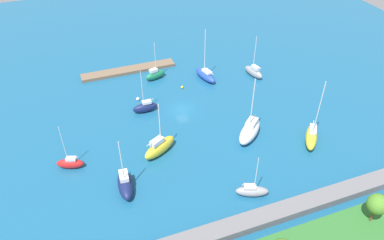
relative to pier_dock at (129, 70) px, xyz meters
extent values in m
plane|color=#19567F|center=(-7.18, 19.40, -0.38)|extent=(160.00, 160.00, 0.00)
cube|color=brown|center=(0.00, 0.00, 0.00)|extent=(22.85, 3.11, 0.76)
cube|color=slate|center=(-7.18, 50.61, 0.34)|extent=(70.23, 2.89, 1.43)
cylinder|color=brown|center=(-23.66, 56.85, 2.26)|extent=(0.37, 0.37, 2.80)
sphere|color=#4C8428|center=(-23.66, 56.85, 4.58)|extent=(3.05, 3.05, 3.05)
ellipsoid|color=yellow|center=(1.07, 30.78, 1.01)|extent=(7.34, 5.31, 2.78)
cube|color=silver|center=(1.58, 31.06, 2.84)|extent=(2.88, 2.34, 0.88)
cylinder|color=silver|center=(0.75, 30.60, 6.45)|extent=(0.17, 0.17, 8.10)
cylinder|color=silver|center=(2.23, 31.42, 3.44)|extent=(3.03, 1.76, 0.14)
ellipsoid|color=gray|center=(-10.05, 45.48, 0.49)|extent=(5.62, 3.61, 1.74)
cube|color=silver|center=(-9.66, 45.33, 1.58)|extent=(2.18, 1.70, 0.44)
cylinder|color=silver|center=(-10.30, 45.58, 4.64)|extent=(0.13, 0.13, 6.55)
cylinder|color=silver|center=(-9.37, 45.21, 1.95)|extent=(1.91, 0.82, 0.10)
ellipsoid|color=#141E4C|center=(0.33, 17.44, 0.65)|extent=(5.24, 1.76, 2.06)
cube|color=silver|center=(-0.09, 17.44, 1.97)|extent=(1.89, 1.05, 0.59)
cylinder|color=silver|center=(0.59, 17.44, 5.61)|extent=(0.13, 0.13, 7.87)
cylinder|color=silver|center=(-0.53, 17.44, 2.42)|extent=(2.23, 0.11, 0.10)
ellipsoid|color=#19724C|center=(-5.27, 5.56, 0.64)|extent=(5.48, 3.11, 2.04)
cube|color=silver|center=(-4.87, 5.68, 2.05)|extent=(2.09, 1.52, 0.77)
cylinder|color=silver|center=(-5.52, 5.49, 5.32)|extent=(0.12, 0.12, 7.31)
cylinder|color=silver|center=(-4.57, 5.76, 2.59)|extent=(1.93, 0.64, 0.10)
ellipsoid|color=#2347B2|center=(-16.33, 9.76, 0.65)|extent=(3.84, 7.52, 2.05)
cube|color=silver|center=(-16.46, 10.32, 1.96)|extent=(1.90, 2.83, 0.57)
cylinder|color=silver|center=(-16.24, 9.41, 6.85)|extent=(0.17, 0.17, 10.36)
cylinder|color=silver|center=(-16.65, 11.08, 2.39)|extent=(0.94, 3.38, 0.14)
ellipsoid|color=white|center=(-16.31, 32.42, 1.05)|extent=(7.87, 7.45, 2.86)
cube|color=silver|center=(-16.79, 32.00, 2.85)|extent=(3.29, 3.20, 0.74)
cylinder|color=silver|center=(-16.02, 32.69, 7.74)|extent=(0.19, 0.19, 10.51)
cylinder|color=silver|center=(-17.16, 31.67, 3.37)|extent=(2.40, 2.16, 0.15)
ellipsoid|color=red|center=(16.81, 28.85, 0.56)|extent=(5.01, 3.16, 1.88)
cube|color=silver|center=(16.46, 28.98, 1.74)|extent=(1.94, 1.50, 0.48)
cylinder|color=silver|center=(17.04, 28.77, 5.16)|extent=(0.11, 0.11, 7.33)
cylinder|color=silver|center=(16.17, 29.09, 2.13)|extent=(1.77, 0.74, 0.09)
ellipsoid|color=yellow|center=(-26.54, 37.79, 0.82)|extent=(5.92, 6.97, 2.40)
cube|color=silver|center=(-26.88, 37.33, 2.37)|extent=(2.53, 2.81, 0.69)
cylinder|color=silver|center=(-26.32, 38.08, 7.70)|extent=(0.17, 0.17, 11.36)
cylinder|color=silver|center=(-27.21, 36.89, 2.86)|extent=(1.88, 2.47, 0.14)
ellipsoid|color=gray|center=(-27.71, 12.48, 0.65)|extent=(3.08, 6.06, 2.06)
cube|color=silver|center=(-27.82, 12.93, 2.10)|extent=(1.52, 2.28, 0.84)
cylinder|color=silver|center=(-27.64, 12.20, 5.70)|extent=(0.14, 0.14, 8.05)
cylinder|color=silver|center=(-27.94, 13.41, 2.67)|extent=(0.71, 2.45, 0.11)
ellipsoid|color=#141E4C|center=(8.87, 37.18, 0.75)|extent=(2.93, 6.81, 2.25)
cube|color=silver|center=(8.82, 36.66, 2.28)|extent=(1.62, 2.50, 0.83)
cylinder|color=silver|center=(8.90, 37.51, 6.09)|extent=(0.16, 0.16, 8.45)
cylinder|color=silver|center=(8.77, 36.08, 2.85)|extent=(0.38, 2.87, 0.13)
sphere|color=yellow|center=(-9.83, 11.69, -0.06)|extent=(0.63, 0.63, 0.63)
sphere|color=white|center=(0.83, 12.85, 0.00)|extent=(0.75, 0.75, 0.75)
camera|label=1|loc=(13.00, 79.69, 46.51)|focal=34.78mm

